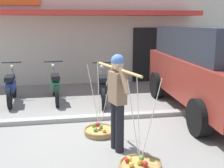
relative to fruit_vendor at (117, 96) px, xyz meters
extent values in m
plane|color=gray|center=(-0.45, 0.93, -0.98)|extent=(90.00, 90.00, 0.00)
cube|color=gray|center=(-0.45, 1.63, -0.93)|extent=(20.00, 0.24, 0.10)
cylinder|color=black|center=(0.02, -0.09, -0.55)|extent=(0.15, 0.15, 0.86)
cylinder|color=black|center=(-0.02, 0.09, -0.55)|extent=(0.15, 0.15, 0.86)
cube|color=#84664C|center=(0.00, 0.00, 0.15)|extent=(0.28, 0.38, 0.54)
sphere|color=#E0B78E|center=(0.00, 0.00, 0.56)|extent=(0.21, 0.21, 0.21)
sphere|color=#4C70B2|center=(0.00, 0.00, 0.61)|extent=(0.22, 0.22, 0.22)
cylinder|color=#84664C|center=(0.06, -0.23, 0.32)|extent=(0.18, 0.35, 0.43)
cylinder|color=#84664C|center=(-0.06, 0.23, 0.32)|extent=(0.18, 0.35, 0.43)
cylinder|color=tan|center=(0.00, 0.00, 0.47)|extent=(0.46, 1.51, 0.04)
cylinder|color=#B2894C|center=(0.21, -0.75, -0.93)|extent=(0.62, 0.62, 0.09)
torus|color=olive|center=(0.21, -0.75, -0.88)|extent=(0.66, 0.66, 0.05)
sphere|color=gold|center=(0.06, -0.79, -0.85)|extent=(0.08, 0.08, 0.08)
sphere|color=red|center=(0.27, -0.82, -0.84)|extent=(0.09, 0.09, 0.09)
sphere|color=yellow|center=(0.05, -0.65, -0.84)|extent=(0.10, 0.10, 0.10)
sphere|color=red|center=(0.04, -0.65, -0.84)|extent=(0.09, 0.09, 0.09)
sphere|color=gold|center=(0.20, -0.75, -0.84)|extent=(0.09, 0.09, 0.09)
sphere|color=#63993A|center=(0.24, -0.72, -0.79)|extent=(0.09, 0.09, 0.09)
cylinder|color=silver|center=(0.21, -0.60, -0.21)|extent=(0.01, 0.30, 1.36)
cylinder|color=silver|center=(0.08, -0.82, -0.21)|extent=(0.26, 0.15, 1.36)
cylinder|color=silver|center=(0.33, -0.82, -0.21)|extent=(0.26, 0.15, 1.36)
cylinder|color=#B2894C|center=(-0.21, 0.75, -0.93)|extent=(0.62, 0.62, 0.09)
torus|color=olive|center=(-0.21, 0.75, -0.88)|extent=(0.66, 0.66, 0.05)
sphere|color=#659D3C|center=(-0.18, 0.82, -0.85)|extent=(0.08, 0.08, 0.08)
sphere|color=#68A13D|center=(-0.31, 0.68, -0.84)|extent=(0.09, 0.09, 0.09)
sphere|color=yellow|center=(-0.14, 0.60, -0.84)|extent=(0.09, 0.09, 0.09)
sphere|color=#67A03D|center=(-0.31, 0.92, -0.84)|extent=(0.09, 0.09, 0.09)
sphere|color=#AF201B|center=(-0.25, 0.76, -0.78)|extent=(0.10, 0.10, 0.10)
cylinder|color=silver|center=(-0.21, 0.89, -0.21)|extent=(0.01, 0.30, 1.36)
cylinder|color=silver|center=(-0.33, 0.68, -0.21)|extent=(0.26, 0.15, 1.36)
cylinder|color=silver|center=(-0.08, 0.68, -0.21)|extent=(0.26, 0.15, 1.36)
cylinder|color=black|center=(-2.36, 4.04, -0.69)|extent=(0.12, 0.58, 0.58)
cylinder|color=black|center=(-2.28, 2.80, -0.69)|extent=(0.12, 0.58, 0.58)
cube|color=navy|center=(-2.36, 4.04, -0.43)|extent=(0.16, 0.29, 0.06)
cube|color=navy|center=(-2.32, 3.32, -0.47)|extent=(0.26, 0.91, 0.24)
cube|color=black|center=(-2.30, 3.14, -0.23)|extent=(0.26, 0.57, 0.12)
cylinder|color=slate|center=(-2.36, 3.94, -0.30)|extent=(0.08, 0.30, 0.76)
cylinder|color=black|center=(-2.35, 3.86, 0.09)|extent=(0.54, 0.07, 0.04)
sphere|color=silver|center=(-2.36, 4.02, -0.05)|extent=(0.11, 0.11, 0.11)
cylinder|color=black|center=(-1.19, 4.02, -0.69)|extent=(0.13, 0.58, 0.58)
cylinder|color=black|center=(-1.08, 2.78, -0.69)|extent=(0.13, 0.58, 0.58)
cube|color=#19663D|center=(-1.19, 4.02, -0.43)|extent=(0.16, 0.29, 0.06)
cube|color=#19663D|center=(-1.13, 3.30, -0.47)|extent=(0.27, 0.91, 0.24)
cube|color=black|center=(-1.11, 3.12, -0.23)|extent=(0.27, 0.58, 0.12)
cylinder|color=slate|center=(-1.18, 3.92, -0.30)|extent=(0.08, 0.30, 0.76)
cylinder|color=black|center=(-1.17, 3.84, 0.09)|extent=(0.54, 0.08, 0.04)
sphere|color=silver|center=(-1.19, 4.00, -0.05)|extent=(0.11, 0.11, 0.11)
cylinder|color=black|center=(0.23, 3.55, -0.69)|extent=(0.15, 0.59, 0.58)
cylinder|color=black|center=(0.09, 2.32, -0.69)|extent=(0.15, 0.59, 0.58)
cube|color=black|center=(0.23, 3.55, -0.43)|extent=(0.17, 0.29, 0.06)
cube|color=black|center=(0.15, 2.84, -0.47)|extent=(0.30, 0.92, 0.24)
cube|color=black|center=(0.13, 2.66, -0.23)|extent=(0.28, 0.58, 0.12)
cylinder|color=slate|center=(0.22, 3.45, -0.30)|extent=(0.09, 0.30, 0.76)
cylinder|color=black|center=(0.21, 3.38, 0.09)|extent=(0.54, 0.10, 0.04)
sphere|color=silver|center=(0.23, 3.53, -0.05)|extent=(0.11, 0.11, 0.11)
cube|color=maroon|center=(2.73, 1.75, -0.12)|extent=(2.11, 4.78, 0.96)
cube|color=#282D38|center=(2.73, 1.90, 0.74)|extent=(1.87, 3.74, 0.76)
cylinder|color=black|center=(1.71, 0.33, -0.60)|extent=(0.29, 0.77, 0.76)
cylinder|color=black|center=(3.74, 3.16, -0.60)|extent=(0.29, 0.77, 0.76)
cylinder|color=black|center=(1.84, 3.24, -0.60)|extent=(0.29, 0.77, 0.76)
cube|color=beige|center=(0.27, 8.06, 1.12)|extent=(13.00, 5.00, 4.20)
cube|color=red|center=(0.27, 5.06, 1.52)|extent=(7.15, 1.00, 0.16)
cube|color=black|center=(2.22, 5.54, 0.02)|extent=(1.10, 0.06, 2.00)
camera|label=1|loc=(-0.89, -4.51, 1.24)|focal=44.95mm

